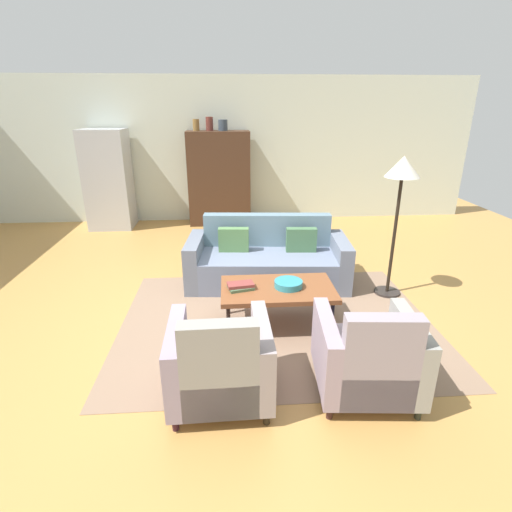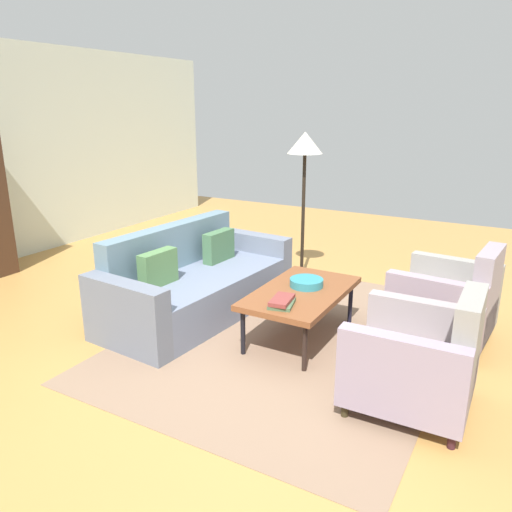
# 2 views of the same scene
# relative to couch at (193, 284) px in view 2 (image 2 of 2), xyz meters

# --- Properties ---
(ground_plane) EXTENTS (11.84, 11.84, 0.00)m
(ground_plane) POSITION_rel_couch_xyz_m (-0.46, -1.01, -0.29)
(ground_plane) COLOR #B88644
(area_rug) EXTENTS (3.40, 2.60, 0.01)m
(area_rug) POSITION_rel_couch_xyz_m (-0.01, -1.14, -0.28)
(area_rug) COLOR #8A6D57
(area_rug) RESTS_ON ground
(couch) EXTENTS (2.16, 1.06, 0.86)m
(couch) POSITION_rel_couch_xyz_m (0.00, 0.00, 0.00)
(couch) COLOR slate
(couch) RESTS_ON ground
(coffee_table) EXTENTS (1.20, 0.70, 0.45)m
(coffee_table) POSITION_rel_couch_xyz_m (-0.01, -1.19, 0.13)
(coffee_table) COLOR black
(coffee_table) RESTS_ON ground
(armchair_left) EXTENTS (0.81, 0.81, 0.88)m
(armchair_left) POSITION_rel_couch_xyz_m (-0.61, -2.35, 0.06)
(armchair_left) COLOR #332B18
(armchair_left) RESTS_ON ground
(armchair_right) EXTENTS (0.86, 0.86, 0.88)m
(armchair_right) POSITION_rel_couch_xyz_m (0.59, -2.35, 0.06)
(armchair_right) COLOR #2D2813
(armchair_right) RESTS_ON ground
(fruit_bowl) EXTENTS (0.30, 0.30, 0.07)m
(fruit_bowl) POSITION_rel_couch_xyz_m (0.11, -1.19, 0.20)
(fruit_bowl) COLOR teal
(fruit_bowl) RESTS_ON coffee_table
(book_stack) EXTENTS (0.29, 0.24, 0.06)m
(book_stack) POSITION_rel_couch_xyz_m (-0.40, -1.19, 0.19)
(book_stack) COLOR #496848
(book_stack) RESTS_ON coffee_table
(floor_lamp) EXTENTS (0.40, 0.40, 1.72)m
(floor_lamp) POSITION_rel_couch_xyz_m (1.49, -0.52, 1.16)
(floor_lamp) COLOR #2B2523
(floor_lamp) RESTS_ON ground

